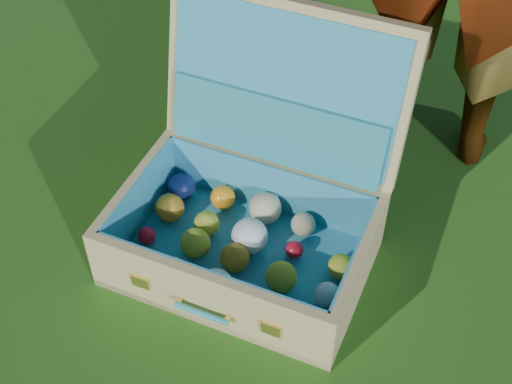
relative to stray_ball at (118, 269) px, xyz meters
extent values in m
plane|color=#215114|center=(0.44, 0.10, -0.04)|extent=(60.00, 60.00, 0.00)
sphere|color=#416CA9|center=(0.00, 0.00, 0.00)|extent=(0.08, 0.08, 0.08)
cube|color=tan|center=(0.26, 0.18, -0.03)|extent=(0.65, 0.45, 0.02)
cube|color=tan|center=(0.27, -0.02, 0.06)|extent=(0.64, 0.05, 0.19)
cube|color=tan|center=(0.25, 0.38, 0.06)|extent=(0.64, 0.05, 0.19)
cube|color=tan|center=(-0.04, 0.17, 0.06)|extent=(0.04, 0.38, 0.19)
cube|color=tan|center=(0.57, 0.20, 0.06)|extent=(0.04, 0.38, 0.19)
cube|color=teal|center=(0.26, 0.18, -0.01)|extent=(0.61, 0.40, 0.01)
cube|color=teal|center=(0.27, 0.00, 0.07)|extent=(0.59, 0.03, 0.17)
cube|color=teal|center=(0.25, 0.37, 0.07)|extent=(0.59, 0.03, 0.17)
cube|color=teal|center=(-0.03, 0.17, 0.07)|extent=(0.02, 0.38, 0.17)
cube|color=teal|center=(0.55, 0.20, 0.07)|extent=(0.02, 0.38, 0.17)
cube|color=tan|center=(0.25, 0.46, 0.35)|extent=(0.64, 0.16, 0.42)
cube|color=teal|center=(0.25, 0.44, 0.36)|extent=(0.59, 0.12, 0.37)
cube|color=teal|center=(0.25, 0.40, 0.25)|extent=(0.57, 0.09, 0.18)
cube|color=#F2C659|center=(0.10, -0.04, 0.06)|extent=(0.05, 0.01, 0.04)
cube|color=#F2C659|center=(0.44, -0.03, 0.06)|extent=(0.05, 0.01, 0.04)
cylinder|color=teal|center=(0.27, -0.05, 0.04)|extent=(0.14, 0.02, 0.01)
cube|color=#F2C659|center=(0.21, -0.04, 0.04)|extent=(0.01, 0.02, 0.01)
cube|color=#F2C659|center=(0.34, -0.04, 0.04)|extent=(0.01, 0.02, 0.01)
sphere|color=orange|center=(0.03, 0.05, 0.02)|extent=(0.06, 0.06, 0.06)
sphere|color=gold|center=(0.15, 0.03, 0.03)|extent=(0.08, 0.08, 0.08)
sphere|color=silver|center=(0.26, 0.04, 0.04)|extent=(0.09, 0.09, 0.09)
sphere|color=#0E1948|center=(0.40, 0.04, 0.02)|extent=(0.07, 0.07, 0.07)
sphere|color=gold|center=(0.51, 0.05, 0.02)|extent=(0.06, 0.06, 0.06)
sphere|color=red|center=(0.01, 0.12, 0.01)|extent=(0.05, 0.05, 0.05)
sphere|color=gold|center=(0.15, 0.14, 0.03)|extent=(0.08, 0.08, 0.08)
sphere|color=#B57718|center=(0.26, 0.14, 0.03)|extent=(0.08, 0.08, 0.08)
sphere|color=gold|center=(0.39, 0.14, 0.03)|extent=(0.08, 0.08, 0.08)
sphere|color=silver|center=(0.52, 0.14, 0.02)|extent=(0.06, 0.06, 0.06)
sphere|color=#B57718|center=(0.03, 0.22, 0.03)|extent=(0.08, 0.08, 0.08)
sphere|color=gold|center=(0.14, 0.22, 0.02)|extent=(0.07, 0.07, 0.07)
sphere|color=silver|center=(0.27, 0.22, 0.04)|extent=(0.10, 0.10, 0.10)
sphere|color=red|center=(0.38, 0.24, 0.01)|extent=(0.05, 0.05, 0.05)
sphere|color=gold|center=(0.51, 0.24, 0.02)|extent=(0.07, 0.07, 0.07)
sphere|color=#0E1948|center=(0.02, 0.30, 0.03)|extent=(0.08, 0.08, 0.08)
sphere|color=orange|center=(0.14, 0.32, 0.03)|extent=(0.07, 0.07, 0.07)
sphere|color=beige|center=(0.26, 0.33, 0.04)|extent=(0.09, 0.09, 0.09)
sphere|color=beige|center=(0.37, 0.33, 0.02)|extent=(0.07, 0.07, 0.07)
camera|label=1|loc=(0.80, -0.85, 1.44)|focal=50.00mm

